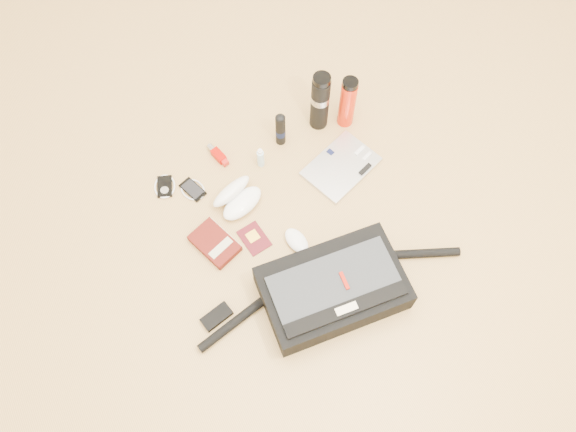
{
  "coord_description": "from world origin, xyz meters",
  "views": [
    {
      "loc": [
        -0.47,
        -0.74,
        1.99
      ],
      "look_at": [
        -0.03,
        0.09,
        0.06
      ],
      "focal_mm": 35.0,
      "sensor_mm": 36.0,
      "label": 1
    }
  ],
  "objects": [
    {
      "name": "ipod",
      "position": [
        -0.4,
        0.47,
        0.01
      ],
      "size": [
        0.11,
        0.11,
        0.01
      ],
      "rotation": [
        0.0,
        0.0,
        -0.37
      ],
      "color": "black",
      "rests_on": "ground"
    },
    {
      "name": "laptop",
      "position": [
        0.28,
        0.21,
        0.01
      ],
      "size": [
        0.34,
        0.28,
        0.03
      ],
      "rotation": [
        0.0,
        0.0,
        0.33
      ],
      "color": "#B9B9BC",
      "rests_on": "ground"
    },
    {
      "name": "aerosol_can",
      "position": [
        0.12,
        0.45,
        0.09
      ],
      "size": [
        0.05,
        0.05,
        0.18
      ],
      "rotation": [
        0.0,
        0.0,
        0.31
      ],
      "color": "black",
      "rests_on": "ground"
    },
    {
      "name": "inhaler",
      "position": [
        -0.15,
        0.5,
        0.02
      ],
      "size": [
        0.05,
        0.12,
        0.03
      ],
      "rotation": [
        0.0,
        0.0,
        0.23
      ],
      "color": "#A20700",
      "rests_on": "ground"
    },
    {
      "name": "sunglasses_case",
      "position": [
        -0.17,
        0.27,
        0.04
      ],
      "size": [
        0.23,
        0.21,
        0.11
      ],
      "rotation": [
        0.0,
        0.0,
        0.33
      ],
      "color": "white",
      "rests_on": "ground"
    },
    {
      "name": "mouse",
      "position": [
        -0.04,
        0.0,
        0.02
      ],
      "size": [
        0.09,
        0.13,
        0.04
      ],
      "rotation": [
        0.0,
        0.0,
        0.14
      ],
      "color": "white",
      "rests_on": "ground"
    },
    {
      "name": "passport",
      "position": [
        -0.18,
        0.09,
        0.0
      ],
      "size": [
        0.1,
        0.13,
        0.01
      ],
      "rotation": [
        0.0,
        0.0,
        0.11
      ],
      "color": "#4E0D14",
      "rests_on": "ground"
    },
    {
      "name": "phone",
      "position": [
        -0.3,
        0.4,
        0.01
      ],
      "size": [
        0.11,
        0.12,
        0.01
      ],
      "rotation": [
        0.0,
        0.0,
        0.32
      ],
      "color": "black",
      "rests_on": "ground"
    },
    {
      "name": "ground",
      "position": [
        0.0,
        0.0,
        0.0
      ],
      "size": [
        4.0,
        4.0,
        0.0
      ],
      "primitive_type": "plane",
      "color": "tan",
      "rests_on": "ground"
    },
    {
      "name": "book",
      "position": [
        -0.32,
        0.14,
        0.02
      ],
      "size": [
        0.17,
        0.21,
        0.03
      ],
      "rotation": [
        0.0,
        0.0,
        0.33
      ],
      "color": "#4C0F0A",
      "rests_on": "ground"
    },
    {
      "name": "messenger_bag",
      "position": [
        -0.02,
        -0.24,
        0.07
      ],
      "size": [
        1.04,
        0.37,
        0.14
      ],
      "rotation": [
        0.0,
        0.0,
        -0.11
      ],
      "color": "black",
      "rests_on": "ground"
    },
    {
      "name": "thermos_red",
      "position": [
        0.41,
        0.41,
        0.13
      ],
      "size": [
        0.08,
        0.08,
        0.26
      ],
      "rotation": [
        0.0,
        0.0,
        0.25
      ],
      "color": "red",
      "rests_on": "ground"
    },
    {
      "name": "thermos_black",
      "position": [
        0.31,
        0.46,
        0.15
      ],
      "size": [
        0.1,
        0.1,
        0.3
      ],
      "rotation": [
        0.0,
        0.0,
        -0.32
      ],
      "color": "black",
      "rests_on": "ground"
    },
    {
      "name": "spray_bottle",
      "position": [
        -0.0,
        0.38,
        0.05
      ],
      "size": [
        0.03,
        0.03,
        0.11
      ],
      "rotation": [
        0.0,
        0.0,
        -0.09
      ],
      "color": "#ABD8F0",
      "rests_on": "ground"
    }
  ]
}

